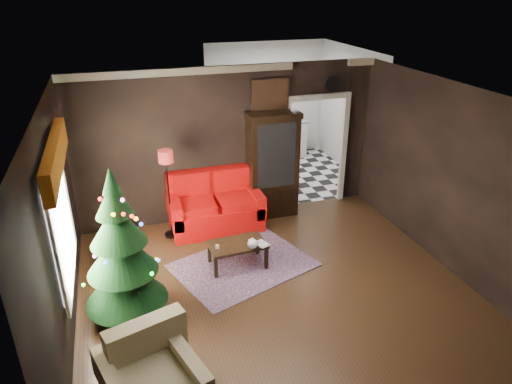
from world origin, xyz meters
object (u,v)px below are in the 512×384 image
object	(u,v)px
wall_clock	(332,84)
kitchen_table	(278,165)
loveseat	(215,202)
christmas_tree	(120,248)
coffee_table	(237,254)
curio_cabinet	(272,167)
teapot	(252,243)
floor_lamp	(169,194)
armchair	(152,379)

from	to	relation	value
wall_clock	kitchen_table	bearing A→B (deg)	113.75
loveseat	christmas_tree	xyz separation A→B (m)	(-1.66, -2.04, 0.55)
wall_clock	coffee_table	bearing A→B (deg)	-143.26
curio_cabinet	teapot	xyz separation A→B (m)	(-0.93, -1.75, -0.46)
curio_cabinet	wall_clock	xyz separation A→B (m)	(1.20, 0.18, 1.43)
christmas_tree	coffee_table	size ratio (longest dim) A/B	2.35
wall_clock	kitchen_table	xyz separation A→B (m)	(-0.55, 1.25, -2.00)
floor_lamp	kitchen_table	distance (m)	3.20
loveseat	coffee_table	size ratio (longest dim) A/B	1.96
armchair	coffee_table	xyz separation A→B (m)	(1.54, 2.37, -0.25)
curio_cabinet	floor_lamp	distance (m)	2.00
christmas_tree	loveseat	bearing A→B (deg)	50.84
loveseat	kitchen_table	world-z (taller)	loveseat
loveseat	christmas_tree	size ratio (longest dim) A/B	0.83
curio_cabinet	kitchen_table	world-z (taller)	curio_cabinet
teapot	kitchen_table	size ratio (longest dim) A/B	0.24
loveseat	coffee_table	world-z (taller)	loveseat
teapot	wall_clock	bearing A→B (deg)	42.26
curio_cabinet	christmas_tree	world-z (taller)	christmas_tree
coffee_table	kitchen_table	world-z (taller)	kitchen_table
coffee_table	teapot	world-z (taller)	teapot
teapot	floor_lamp	bearing A→B (deg)	126.71
curio_cabinet	coffee_table	size ratio (longest dim) A/B	2.19
christmas_tree	wall_clock	xyz separation A→B (m)	(4.01, 2.44, 1.33)
armchair	teapot	world-z (taller)	armchair
loveseat	wall_clock	xyz separation A→B (m)	(2.35, 0.40, 1.88)
kitchen_table	christmas_tree	bearing A→B (deg)	-133.17
curio_cabinet	kitchen_table	bearing A→B (deg)	65.56
kitchen_table	wall_clock	bearing A→B (deg)	-66.25
loveseat	kitchen_table	bearing A→B (deg)	42.51
coffee_table	kitchen_table	size ratio (longest dim) A/B	1.16
teapot	kitchen_table	bearing A→B (deg)	63.65
floor_lamp	teapot	distance (m)	1.77
armchair	teapot	size ratio (longest dim) A/B	5.22
floor_lamp	christmas_tree	size ratio (longest dim) A/B	0.76
curio_cabinet	floor_lamp	world-z (taller)	curio_cabinet
loveseat	armchair	size ratio (longest dim) A/B	1.84
floor_lamp	curio_cabinet	bearing A→B (deg)	10.30
armchair	coffee_table	size ratio (longest dim) A/B	1.06
armchair	coffee_table	bearing A→B (deg)	39.90
floor_lamp	teapot	size ratio (longest dim) A/B	8.85
armchair	wall_clock	distance (m)	5.94
floor_lamp	armchair	xyz separation A→B (m)	(-0.69, -3.56, -0.37)
christmas_tree	kitchen_table	distance (m)	5.11
curio_cabinet	kitchen_table	distance (m)	1.67
floor_lamp	christmas_tree	bearing A→B (deg)	-114.00
coffee_table	curio_cabinet	bearing A→B (deg)	54.31
curio_cabinet	floor_lamp	size ratio (longest dim) A/B	1.22
floor_lamp	wall_clock	bearing A→B (deg)	9.63
christmas_tree	coffee_table	bearing A→B (deg)	22.85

